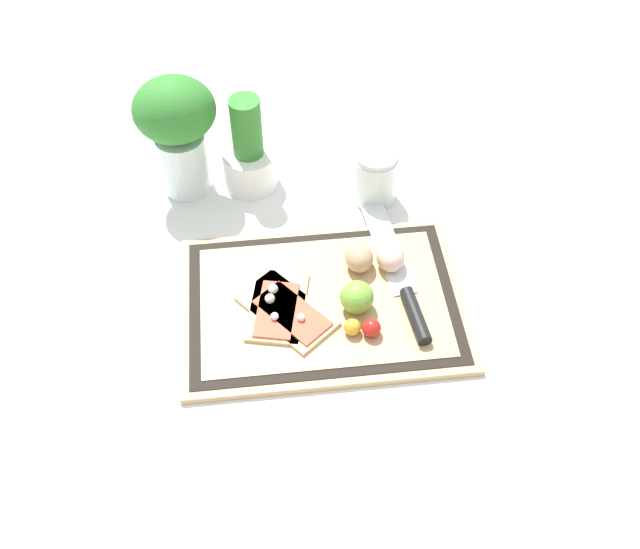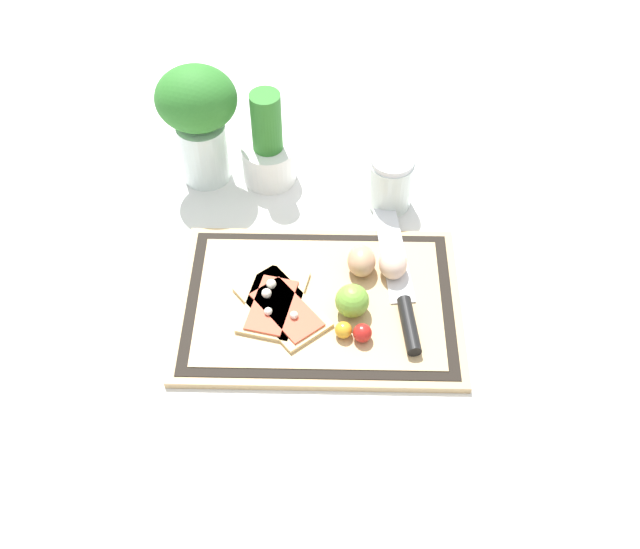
{
  "view_description": "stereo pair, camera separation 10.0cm",
  "coord_description": "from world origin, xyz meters",
  "px_view_note": "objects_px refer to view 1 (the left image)",
  "views": [
    {
      "loc": [
        -0.08,
        -0.72,
        0.95
      ],
      "look_at": [
        0.0,
        0.04,
        0.03
      ],
      "focal_mm": 42.0,
      "sensor_mm": 36.0,
      "label": 1
    },
    {
      "loc": [
        0.02,
        -0.73,
        0.95
      ],
      "look_at": [
        0.0,
        0.04,
        0.03
      ],
      "focal_mm": 42.0,
      "sensor_mm": 36.0,
      "label": 2
    }
  ],
  "objects_px": {
    "sauce_jar": "(375,179)",
    "cherry_tomato_red": "(371,328)",
    "herb_glass": "(177,127)",
    "cherry_tomato_yellow": "(352,327)",
    "pizza_slice_near": "(288,311)",
    "herb_pot": "(249,156)",
    "egg_pink": "(390,256)",
    "pizza_slice_far": "(277,307)",
    "lime": "(357,297)",
    "knife": "(405,291)",
    "egg_brown": "(359,257)"
  },
  "relations": [
    {
      "from": "sauce_jar",
      "to": "cherry_tomato_red",
      "type": "bearing_deg",
      "value": -99.8
    },
    {
      "from": "sauce_jar",
      "to": "herb_glass",
      "type": "distance_m",
      "value": 0.35
    },
    {
      "from": "cherry_tomato_yellow",
      "to": "pizza_slice_near",
      "type": "bearing_deg",
      "value": 153.43
    },
    {
      "from": "herb_pot",
      "to": "egg_pink",
      "type": "bearing_deg",
      "value": -48.27
    },
    {
      "from": "cherry_tomato_red",
      "to": "cherry_tomato_yellow",
      "type": "relative_size",
      "value": 1.11
    },
    {
      "from": "pizza_slice_far",
      "to": "lime",
      "type": "bearing_deg",
      "value": -5.23
    },
    {
      "from": "knife",
      "to": "cherry_tomato_yellow",
      "type": "height_order",
      "value": "cherry_tomato_yellow"
    },
    {
      "from": "pizza_slice_near",
      "to": "herb_pot",
      "type": "relative_size",
      "value": 0.93
    },
    {
      "from": "egg_pink",
      "to": "cherry_tomato_yellow",
      "type": "relative_size",
      "value": 2.12
    },
    {
      "from": "cherry_tomato_yellow",
      "to": "herb_glass",
      "type": "relative_size",
      "value": 0.11
    },
    {
      "from": "herb_pot",
      "to": "cherry_tomato_red",
      "type": "bearing_deg",
      "value": -66.28
    },
    {
      "from": "egg_brown",
      "to": "herb_glass",
      "type": "height_order",
      "value": "herb_glass"
    },
    {
      "from": "herb_pot",
      "to": "herb_glass",
      "type": "distance_m",
      "value": 0.14
    },
    {
      "from": "lime",
      "to": "cherry_tomato_red",
      "type": "relative_size",
      "value": 1.81
    },
    {
      "from": "lime",
      "to": "sauce_jar",
      "type": "xyz_separation_m",
      "value": [
        0.07,
        0.26,
        0.0
      ]
    },
    {
      "from": "knife",
      "to": "sauce_jar",
      "type": "relative_size",
      "value": 3.01
    },
    {
      "from": "knife",
      "to": "herb_pot",
      "type": "xyz_separation_m",
      "value": [
        -0.23,
        0.3,
        0.04
      ]
    },
    {
      "from": "sauce_jar",
      "to": "herb_glass",
      "type": "bearing_deg",
      "value": 168.75
    },
    {
      "from": "cherry_tomato_yellow",
      "to": "lime",
      "type": "bearing_deg",
      "value": 74.04
    },
    {
      "from": "cherry_tomato_red",
      "to": "sauce_jar",
      "type": "distance_m",
      "value": 0.31
    },
    {
      "from": "pizza_slice_far",
      "to": "herb_pot",
      "type": "distance_m",
      "value": 0.31
    },
    {
      "from": "pizza_slice_far",
      "to": "herb_pot",
      "type": "bearing_deg",
      "value": 94.61
    },
    {
      "from": "egg_brown",
      "to": "herb_glass",
      "type": "relative_size",
      "value": 0.24
    },
    {
      "from": "cherry_tomato_yellow",
      "to": "herb_pot",
      "type": "relative_size",
      "value": 0.14
    },
    {
      "from": "egg_brown",
      "to": "herb_pot",
      "type": "height_order",
      "value": "herb_pot"
    },
    {
      "from": "cherry_tomato_yellow",
      "to": "egg_pink",
      "type": "bearing_deg",
      "value": 57.7
    },
    {
      "from": "egg_pink",
      "to": "cherry_tomato_yellow",
      "type": "xyz_separation_m",
      "value": [
        -0.08,
        -0.13,
        -0.01
      ]
    },
    {
      "from": "cherry_tomato_red",
      "to": "cherry_tomato_yellow",
      "type": "distance_m",
      "value": 0.03
    },
    {
      "from": "egg_brown",
      "to": "sauce_jar",
      "type": "height_order",
      "value": "sauce_jar"
    },
    {
      "from": "egg_pink",
      "to": "herb_glass",
      "type": "bearing_deg",
      "value": 143.63
    },
    {
      "from": "pizza_slice_near",
      "to": "cherry_tomato_yellow",
      "type": "bearing_deg",
      "value": -26.57
    },
    {
      "from": "pizza_slice_far",
      "to": "cherry_tomato_red",
      "type": "xyz_separation_m",
      "value": [
        0.14,
        -0.06,
        0.01
      ]
    },
    {
      "from": "egg_pink",
      "to": "sauce_jar",
      "type": "relative_size",
      "value": 0.54
    },
    {
      "from": "egg_pink",
      "to": "cherry_tomato_yellow",
      "type": "distance_m",
      "value": 0.15
    },
    {
      "from": "pizza_slice_near",
      "to": "sauce_jar",
      "type": "xyz_separation_m",
      "value": [
        0.18,
        0.26,
        0.02
      ]
    },
    {
      "from": "egg_pink",
      "to": "egg_brown",
      "type": "bearing_deg",
      "value": 174.95
    },
    {
      "from": "pizza_slice_far",
      "to": "herb_pot",
      "type": "xyz_separation_m",
      "value": [
        -0.02,
        0.31,
        0.04
      ]
    },
    {
      "from": "pizza_slice_near",
      "to": "knife",
      "type": "distance_m",
      "value": 0.19
    },
    {
      "from": "pizza_slice_near",
      "to": "herb_glass",
      "type": "xyz_separation_m",
      "value": [
        -0.16,
        0.32,
        0.12
      ]
    },
    {
      "from": "cherry_tomato_red",
      "to": "herb_glass",
      "type": "distance_m",
      "value": 0.48
    },
    {
      "from": "lime",
      "to": "cherry_tomato_red",
      "type": "height_order",
      "value": "lime"
    },
    {
      "from": "pizza_slice_far",
      "to": "herb_pot",
      "type": "height_order",
      "value": "herb_pot"
    },
    {
      "from": "cherry_tomato_red",
      "to": "pizza_slice_far",
      "type": "bearing_deg",
      "value": 155.54
    },
    {
      "from": "pizza_slice_far",
      "to": "egg_brown",
      "type": "height_order",
      "value": "egg_brown"
    },
    {
      "from": "lime",
      "to": "sauce_jar",
      "type": "relative_size",
      "value": 0.51
    },
    {
      "from": "pizza_slice_near",
      "to": "egg_pink",
      "type": "height_order",
      "value": "egg_pink"
    },
    {
      "from": "pizza_slice_far",
      "to": "egg_brown",
      "type": "xyz_separation_m",
      "value": [
        0.14,
        0.07,
        0.02
      ]
    },
    {
      "from": "herb_pot",
      "to": "sauce_jar",
      "type": "height_order",
      "value": "herb_pot"
    },
    {
      "from": "knife",
      "to": "pizza_slice_far",
      "type": "bearing_deg",
      "value": -177.78
    },
    {
      "from": "lime",
      "to": "herb_pot",
      "type": "relative_size",
      "value": 0.29
    }
  ]
}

